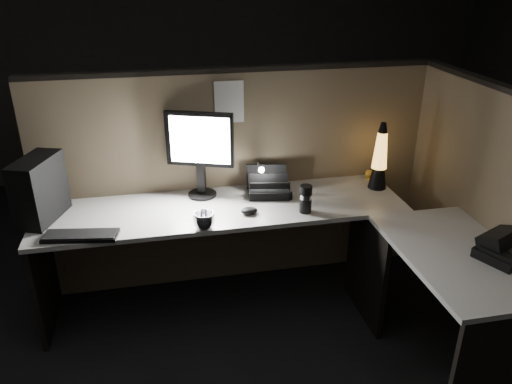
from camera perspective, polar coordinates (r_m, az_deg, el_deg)
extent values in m
plane|color=black|center=(3.10, 1.16, -18.55)|extent=(6.00, 6.00, 0.00)
plane|color=#282623|center=(5.28, -6.18, 16.19)|extent=(6.00, 0.00, 6.00)
cube|color=brown|center=(3.45, -2.12, 1.27)|extent=(2.66, 0.06, 1.50)
cube|color=brown|center=(3.25, 24.41, -2.68)|extent=(0.06, 1.66, 1.50)
cube|color=#A7A49D|center=(3.15, -3.79, -1.88)|extent=(2.30, 0.60, 0.03)
cube|color=#A7A49D|center=(2.88, 22.20, -6.69)|extent=(0.60, 1.00, 0.03)
cube|color=black|center=(3.40, -23.05, -8.98)|extent=(0.03, 0.55, 0.70)
cube|color=black|center=(2.78, 26.39, -18.07)|extent=(0.55, 0.03, 0.70)
cube|color=black|center=(3.30, 12.45, -8.43)|extent=(0.03, 0.55, 0.70)
cube|color=black|center=(3.18, -23.52, 0.29)|extent=(0.28, 0.40, 0.38)
cylinder|color=black|center=(3.30, -6.15, -0.26)|extent=(0.19, 0.19, 0.02)
cube|color=black|center=(3.27, -6.27, 1.65)|extent=(0.06, 0.06, 0.21)
cube|color=black|center=(3.18, -6.48, 6.01)|extent=(0.42, 0.19, 0.35)
cube|color=white|center=(3.16, -6.45, 5.89)|extent=(0.36, 0.14, 0.30)
cube|color=black|center=(2.96, -19.39, -4.75)|extent=(0.43, 0.20, 0.02)
ellipsoid|color=black|center=(3.04, -0.77, -2.15)|extent=(0.11, 0.08, 0.04)
cube|color=white|center=(3.38, 0.18, 0.60)|extent=(0.04, 0.04, 0.03)
cylinder|color=white|center=(3.34, 0.19, 2.07)|extent=(0.01, 0.01, 0.16)
cylinder|color=white|center=(3.26, 0.38, 3.02)|extent=(0.01, 0.11, 0.01)
sphere|color=white|center=(3.21, 0.61, 2.54)|extent=(0.04, 0.04, 0.04)
cube|color=black|center=(3.30, 1.47, 0.24)|extent=(0.30, 0.27, 0.05)
cube|color=black|center=(3.25, 1.62, 0.65)|extent=(0.26, 0.06, 0.09)
cube|color=black|center=(3.34, 1.18, 2.11)|extent=(0.26, 0.06, 0.18)
cone|color=black|center=(3.47, 13.74, 1.61)|extent=(0.12, 0.12, 0.15)
cone|color=gold|center=(3.40, 14.07, 4.64)|extent=(0.10, 0.10, 0.25)
sphere|color=#8F4314|center=(3.43, 13.93, 3.41)|extent=(0.05, 0.05, 0.05)
sphere|color=#8F4314|center=(3.40, 14.09, 4.82)|extent=(0.04, 0.04, 0.04)
cone|color=black|center=(3.35, 14.34, 7.15)|extent=(0.06, 0.06, 0.07)
cylinder|color=black|center=(3.05, 5.70, -0.79)|extent=(0.08, 0.08, 0.18)
imported|color=#BCBBC3|center=(2.88, -5.96, -3.27)|extent=(0.15, 0.15, 0.10)
sphere|color=gold|center=(3.60, 12.76, 2.09)|extent=(0.05, 0.05, 0.05)
cube|color=white|center=(3.23, -3.09, 10.22)|extent=(0.19, 0.00, 0.27)
cube|color=black|center=(2.90, 26.37, -6.29)|extent=(0.31, 0.30, 0.05)
cube|color=black|center=(2.90, 26.12, -4.80)|extent=(0.28, 0.23, 0.11)
cube|color=black|center=(2.81, 25.91, -6.48)|extent=(0.12, 0.19, 0.04)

